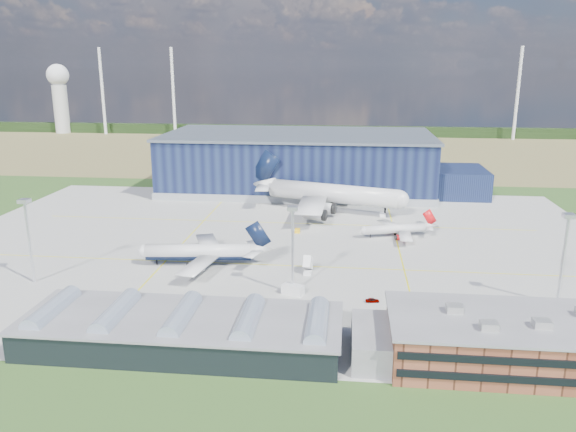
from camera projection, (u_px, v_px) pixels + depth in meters
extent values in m
plane|color=#24481B|center=(270.00, 254.00, 173.63)|extent=(600.00, 600.00, 0.00)
cube|color=#A9A9A4|center=(274.00, 244.00, 183.22)|extent=(220.00, 160.00, 0.06)
cube|color=#F3EB0C|center=(265.00, 265.00, 164.02)|extent=(180.00, 0.40, 0.02)
cube|color=#F3EB0C|center=(283.00, 223.00, 207.19)|extent=(180.00, 0.40, 0.02)
cube|color=#F3EB0C|center=(185.00, 241.00, 186.35)|extent=(0.40, 120.00, 0.02)
cube|color=#F3EB0C|center=(398.00, 248.00, 179.01)|extent=(0.40, 120.00, 0.02)
cube|color=olive|center=(315.00, 150.00, 384.71)|extent=(600.00, 220.00, 0.01)
cube|color=black|center=(321.00, 131.00, 460.42)|extent=(600.00, 8.00, 8.00)
cylinder|color=white|center=(102.00, 91.00, 461.58)|extent=(2.40, 2.40, 70.00)
cylinder|color=white|center=(173.00, 92.00, 455.29)|extent=(2.40, 2.40, 70.00)
cylinder|color=white|center=(518.00, 94.00, 426.98)|extent=(2.40, 2.40, 70.00)
cylinder|color=silver|center=(61.00, 109.00, 474.50)|extent=(12.00, 12.00, 40.00)
sphere|color=white|center=(58.00, 75.00, 467.17)|extent=(18.00, 18.00, 18.00)
cube|color=#101737|center=(298.00, 162.00, 261.51)|extent=(120.00, 60.00, 25.00)
cube|color=gray|center=(298.00, 185.00, 264.36)|extent=(121.00, 61.00, 3.20)
cube|color=#515B67|center=(298.00, 134.00, 258.11)|extent=(122.00, 62.00, 1.20)
cube|color=#101737|center=(457.00, 182.00, 250.86)|extent=(24.00, 30.00, 12.00)
cube|color=brown|center=(507.00, 342.00, 109.12)|extent=(45.00, 22.00, 9.00)
cube|color=slate|center=(509.00, 320.00, 107.89)|extent=(46.00, 23.00, 0.50)
cube|color=black|center=(523.00, 380.00, 98.77)|extent=(44.00, 0.40, 1.40)
cube|color=black|center=(525.00, 362.00, 97.85)|extent=(44.00, 0.40, 1.40)
cube|color=black|center=(492.00, 324.00, 120.26)|extent=(44.00, 0.40, 1.40)
cube|color=black|center=(494.00, 308.00, 119.35)|extent=(44.00, 0.40, 1.40)
cube|color=#B8B8B3|center=(455.00, 309.00, 110.63)|extent=(3.20, 2.60, 1.60)
cube|color=#B8B8B3|center=(542.00, 324.00, 104.26)|extent=(3.20, 2.60, 1.60)
cube|color=#B8B8B3|center=(489.00, 326.00, 103.39)|extent=(3.20, 2.60, 1.60)
cube|color=black|center=(182.00, 332.00, 116.33)|extent=(65.00, 22.00, 6.00)
cube|color=slate|center=(181.00, 318.00, 115.49)|extent=(66.00, 23.00, 0.50)
cube|color=slate|center=(377.00, 342.00, 112.14)|extent=(10.00, 18.00, 6.00)
cylinder|color=#8793A6|center=(52.00, 311.00, 118.38)|extent=(4.40, 18.00, 4.40)
cylinder|color=#8793A6|center=(116.00, 314.00, 116.91)|extent=(4.40, 18.00, 4.40)
cylinder|color=#8793A6|center=(181.00, 317.00, 115.44)|extent=(4.40, 18.00, 4.40)
cylinder|color=#8793A6|center=(248.00, 321.00, 113.97)|extent=(4.40, 18.00, 4.40)
cylinder|color=#8793A6|center=(317.00, 324.00, 112.51)|extent=(4.40, 18.00, 4.40)
cylinder|color=silver|center=(30.00, 243.00, 148.26)|extent=(0.70, 0.70, 22.00)
cube|color=silver|center=(24.00, 201.00, 145.25)|extent=(2.60, 2.60, 1.00)
cylinder|color=silver|center=(293.00, 253.00, 140.92)|extent=(0.70, 0.70, 22.00)
cube|color=silver|center=(293.00, 208.00, 137.91)|extent=(2.60, 2.60, 1.00)
cylinder|color=silver|center=(563.00, 262.00, 134.11)|extent=(0.70, 0.70, 22.00)
cube|color=silver|center=(569.00, 216.00, 131.10)|extent=(2.60, 2.60, 1.00)
cube|color=yellow|center=(167.00, 311.00, 131.38)|extent=(2.57, 3.94, 1.58)
cube|color=yellow|center=(197.00, 248.00, 177.11)|extent=(2.65, 3.57, 1.42)
cube|color=silver|center=(383.00, 215.00, 215.62)|extent=(2.16, 3.24, 1.40)
cube|color=yellow|center=(297.00, 231.00, 195.45)|extent=(1.85, 2.90, 1.25)
cube|color=silver|center=(293.00, 290.00, 142.64)|extent=(6.03, 4.40, 2.62)
cube|color=silver|center=(308.00, 266.00, 158.33)|extent=(2.63, 5.49, 3.40)
imported|color=#99999E|center=(372.00, 300.00, 138.10)|extent=(3.55, 1.90, 1.15)
imported|color=#99999E|center=(286.00, 322.00, 126.32)|extent=(4.05, 2.63, 1.26)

